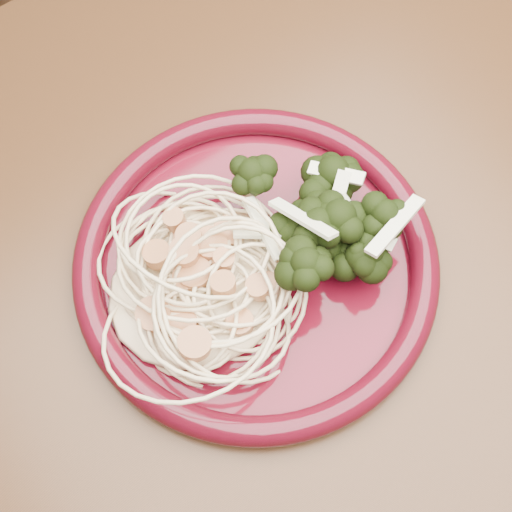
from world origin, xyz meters
name	(u,v)px	position (x,y,z in m)	size (l,w,h in m)	color
dining_table	(242,426)	(0.00, 0.00, 0.65)	(1.20, 0.80, 0.75)	#472814
dinner_plate	(256,262)	(0.06, 0.07, 0.76)	(0.30, 0.30, 0.02)	#4B0814
spaghetti_pile	(200,280)	(0.02, 0.08, 0.77)	(0.13, 0.12, 0.03)	beige
scallop_cluster	(197,259)	(0.02, 0.08, 0.80)	(0.11, 0.11, 0.04)	tan
broccoli_pile	(323,221)	(0.11, 0.06, 0.78)	(0.08, 0.14, 0.05)	black
onion_garnish	(327,200)	(0.11, 0.06, 0.81)	(0.06, 0.09, 0.05)	#F1F0CA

